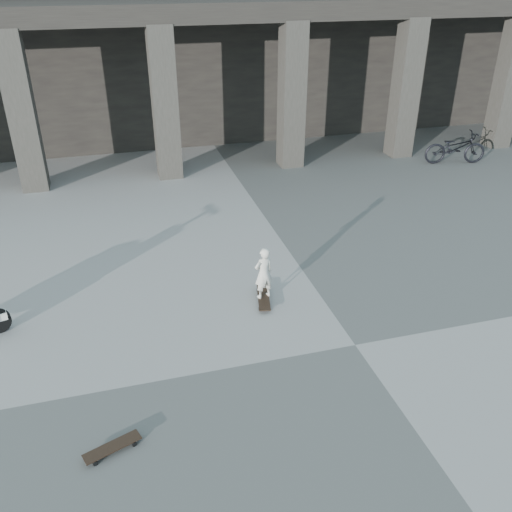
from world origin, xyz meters
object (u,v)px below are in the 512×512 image
object	(u,v)px
child	(264,273)
skateboard_spare	(112,447)
longboard	(264,297)
bicycle	(455,148)

from	to	relation	value
child	skateboard_spare	bearing A→B (deg)	29.77
longboard	bicycle	distance (m)	9.50
longboard	bicycle	size ratio (longest dim) A/B	0.49
longboard	skateboard_spare	xyz separation A→B (m)	(-2.76, -2.76, -0.00)
skateboard_spare	child	xyz separation A→B (m)	(2.76, 2.76, 0.51)
skateboard_spare	bicycle	size ratio (longest dim) A/B	0.41
longboard	skateboard_spare	distance (m)	3.90
child	bicycle	distance (m)	9.49
child	longboard	bearing A→B (deg)	180.00
skateboard_spare	bicycle	world-z (taller)	bicycle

